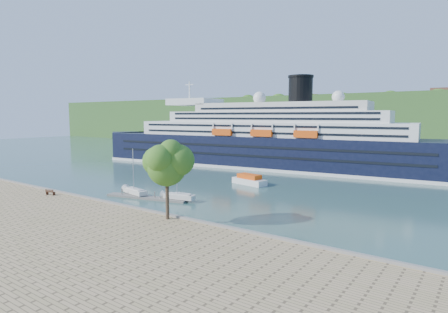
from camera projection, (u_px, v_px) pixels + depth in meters
ground at (100, 206)px, 61.14m from camera, size 400.00×400.00×0.00m
far_hillside at (359, 121)px, 176.98m from camera, size 400.00×50.00×24.00m
quay_coping at (98, 200)px, 60.85m from camera, size 220.00×0.50×0.30m
cruise_ship at (259, 123)px, 107.05m from camera, size 114.95×29.14×25.56m
park_bench at (51, 192)px, 65.17m from camera, size 1.86×1.22×1.10m
promenade_tree at (167, 176)px, 49.43m from camera, size 6.99×6.99×11.57m
floating_pontoon at (146, 198)px, 66.88m from camera, size 16.04×5.50×0.36m
sailboat_white_near at (135, 174)px, 68.60m from camera, size 6.70×3.02×8.37m
sailboat_white_far at (179, 179)px, 64.44m from camera, size 6.40×2.93×7.98m
tender_launch at (249, 179)px, 80.58m from camera, size 8.49×4.40×2.24m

